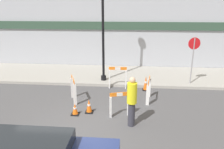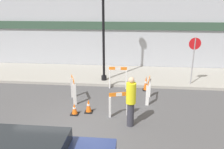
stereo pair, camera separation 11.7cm
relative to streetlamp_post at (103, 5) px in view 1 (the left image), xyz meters
The scene contains 13 objects.
ground_plane 6.61m from the streetlamp_post, 94.21° to the right, with size 60.00×60.00×0.00m, color #4C4C4F.
sidewalk_slab 4.21m from the streetlamp_post, 107.92° to the left, with size 18.00×3.70×0.14m.
storefront_facade 3.40m from the streetlamp_post, 97.00° to the left, with size 18.00×0.22×5.50m.
streetlamp_post is the anchor object (origin of this frame).
stop_sign 5.15m from the streetlamp_post, ahead, with size 0.60×0.07×2.40m.
barricade_0 4.45m from the streetlamp_post, 111.58° to the right, with size 0.45×0.86×1.09m.
barricade_1 5.30m from the streetlamp_post, 74.12° to the right, with size 0.76×0.33×0.98m.
barricade_2 4.75m from the streetlamp_post, 44.78° to the right, with size 0.27×0.96×1.04m.
barricade_3 3.67m from the streetlamp_post, 45.15° to the right, with size 0.90×0.16×1.13m.
traffic_cone_0 4.45m from the streetlamp_post, 23.43° to the right, with size 0.30×0.30×0.75m.
traffic_cone_1 5.22m from the streetlamp_post, 92.28° to the right, with size 0.30×0.30×0.56m.
traffic_cone_2 5.45m from the streetlamp_post, 99.79° to the right, with size 0.30×0.30×0.46m.
person_worker 5.60m from the streetlamp_post, 70.96° to the right, with size 0.44×0.44×1.80m.
Camera 1 is at (1.81, -6.08, 4.07)m, focal length 35.00 mm.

